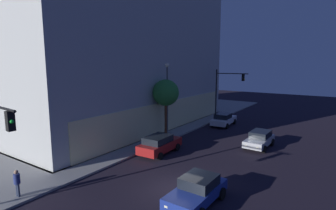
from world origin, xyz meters
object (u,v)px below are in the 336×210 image
Objects in this scene: car_silver at (259,139)px; car_white at (224,119)px; car_blue at (197,190)px; sidewalk_tree at (166,93)px; modern_building at (101,47)px; car_red at (160,144)px; street_lamp_sidewalk at (167,90)px; pedestrian_waiting at (17,181)px; traffic_light_far_corner at (225,87)px.

car_white reaches higher than car_silver.
sidewalk_tree is at bearing 41.71° from car_blue.
car_red is at bearing -114.53° from modern_building.
car_white is (6.71, -14.85, -9.28)m from modern_building.
car_blue is (-12.35, -21.15, -9.28)m from modern_building.
modern_building is at bearing 81.65° from sidewalk_tree.
street_lamp_sidewalk is 4.77× the size of pedestrian_waiting.
modern_building is 18.76m from car_white.
car_red is (-16.45, -0.68, -3.84)m from traffic_light_far_corner.
street_lamp_sidewalk is 1.28× the size of sidewalk_tree.
street_lamp_sidewalk is 1.80× the size of car_silver.
traffic_light_far_corner is at bearing -3.10° from pedestrian_waiting.
modern_building is 6.11× the size of car_white.
car_silver is 0.90× the size of car_white.
modern_building is 18.07× the size of pedestrian_waiting.
street_lamp_sidewalk is 9.83m from car_white.
modern_building is at bearing 126.03° from traffic_light_far_corner.
traffic_light_far_corner is 1.58× the size of car_blue.
car_red is 13.26m from car_white.
car_white is (19.06, 6.30, 0.00)m from car_blue.
car_blue is at bearing -138.29° from sidewalk_tree.
pedestrian_waiting is at bearing 121.14° from car_blue.
modern_building is at bearing 114.32° from car_white.
modern_building is 6.74× the size of car_blue.
car_blue is at bearing -161.71° from car_white.
sidewalk_tree is 1.39× the size of car_blue.
traffic_light_far_corner is 1.59× the size of car_silver.
traffic_light_far_corner is at bearing -53.97° from modern_building.
sidewalk_tree is (-1.71, -11.67, -5.30)m from modern_building.
car_white is (6.53, 6.33, 0.01)m from car_silver.
street_lamp_sidewalk is 1.67× the size of car_red.
car_silver is (17.98, -9.04, -0.31)m from pedestrian_waiting.
car_blue is at bearing -130.38° from car_red.
pedestrian_waiting is at bearing -178.77° from street_lamp_sidewalk.
pedestrian_waiting is at bearing 176.90° from traffic_light_far_corner.
car_red is (11.26, -2.18, -0.27)m from pedestrian_waiting.
car_white reaches higher than car_blue.
street_lamp_sidewalk is 0.31m from sidewalk_tree.
street_lamp_sidewalk reaches higher than car_blue.
pedestrian_waiting reaches higher than car_silver.
sidewalk_tree is 3.72× the size of pedestrian_waiting.
pedestrian_waiting is at bearing -145.71° from modern_building.
street_lamp_sidewalk is 1.78× the size of car_blue.
car_white is at bearing 18.29° from car_blue.
modern_building reaches higher than car_silver.
car_blue is at bearing -58.86° from pedestrian_waiting.
car_blue is (-22.27, -7.52, -3.88)m from traffic_light_far_corner.
car_red is at bearing 49.62° from car_blue.
car_red is (-4.93, -2.53, -4.21)m from street_lamp_sidewalk.
sidewalk_tree is 16.50m from pedestrian_waiting.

